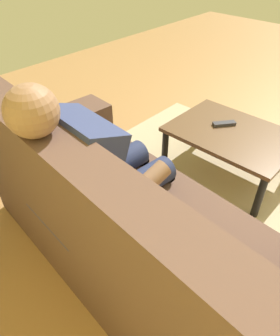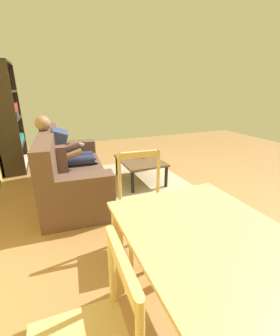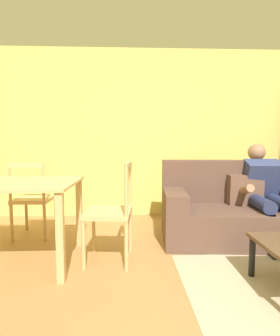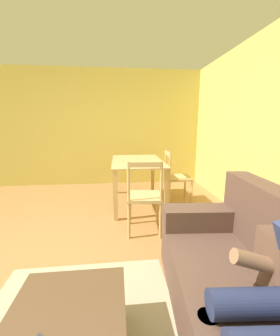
{
  "view_description": "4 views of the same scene",
  "coord_description": "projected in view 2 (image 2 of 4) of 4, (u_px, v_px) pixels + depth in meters",
  "views": [
    {
      "loc": [
        0.1,
        2.49,
        1.57
      ],
      "look_at": [
        0.86,
        1.67,
        0.69
      ],
      "focal_mm": 33.44,
      "sensor_mm": 36.0,
      "label": 1
    },
    {
      "loc": [
        -2.31,
        1.95,
        1.49
      ],
      "look_at": [
        0.92,
        0.61,
        0.22
      ],
      "focal_mm": 23.94,
      "sensor_mm": 36.0,
      "label": 2
    },
    {
      "loc": [
        -0.49,
        -1.09,
        1.11
      ],
      "look_at": [
        -0.4,
        1.14,
        0.9
      ],
      "focal_mm": 26.58,
      "sensor_mm": 36.0,
      "label": 3
    },
    {
      "loc": [
        1.81,
        0.9,
        1.36
      ],
      "look_at": [
        -0.4,
        1.14,
        0.9
      ],
      "focal_mm": 22.49,
      "sensor_mm": 36.0,
      "label": 4
    }
  ],
  "objects": [
    {
      "name": "couch",
      "position": [
        69.0,
        173.0,
        3.23
      ],
      "size": [
        1.99,
        0.97,
        0.92
      ],
      "color": "brown",
      "rests_on": "ground_plane"
    },
    {
      "name": "dining_chair_facing_couch",
      "position": [
        145.0,
        206.0,
        2.03
      ],
      "size": [
        0.46,
        0.46,
        0.95
      ],
      "color": "tan",
      "rests_on": "ground_plane"
    },
    {
      "name": "person_lounging",
      "position": [
        66.0,
        152.0,
        3.34
      ],
      "size": [
        0.62,
        0.97,
        1.12
      ],
      "color": "navy",
      "rests_on": "ground_plane"
    },
    {
      "name": "tv_remote",
      "position": [
        140.0,
        157.0,
        3.77
      ],
      "size": [
        0.14,
        0.17,
        0.02
      ],
      "primitive_type": "cube",
      "rotation": [
        0.0,
        0.0,
        2.49
      ],
      "color": "#2D2D38",
      "rests_on": "coffee_table"
    },
    {
      "name": "dining_table",
      "position": [
        225.0,
        268.0,
        1.11
      ],
      "size": [
        1.33,
        0.84,
        0.77
      ],
      "color": "tan",
      "rests_on": "ground_plane"
    },
    {
      "name": "coffee_table",
      "position": [
        140.0,
        162.0,
        3.69
      ],
      "size": [
        0.87,
        0.64,
        0.37
      ],
      "color": "brown",
      "rests_on": "ground_plane"
    },
    {
      "name": "ground_plane",
      "position": [
        204.0,
        197.0,
        3.22
      ],
      "size": [
        8.2,
        8.2,
        0.0
      ],
      "primitive_type": "plane",
      "color": "#9E7042"
    },
    {
      "name": "bookshelf",
      "position": [
        9.0,
        124.0,
        4.08
      ],
      "size": [
        0.94,
        0.36,
        1.91
      ],
      "color": "#2D2319",
      "rests_on": "ground_plane"
    },
    {
      "name": "area_rug",
      "position": [
        140.0,
        180.0,
        3.8
      ],
      "size": [
        2.01,
        1.42,
        0.01
      ],
      "primitive_type": "cube",
      "rotation": [
        0.0,
        0.0,
        0.01
      ],
      "color": "tan",
      "rests_on": "ground_plane"
    }
  ]
}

